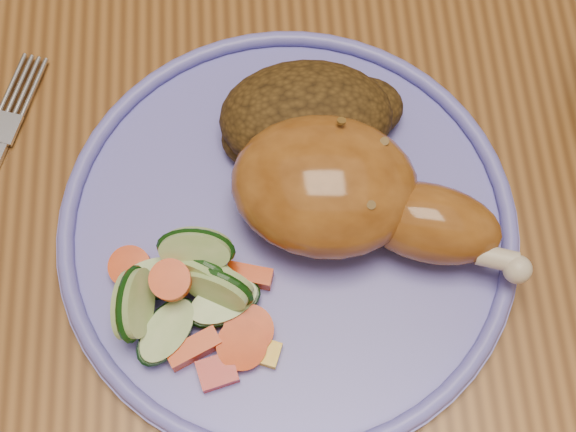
% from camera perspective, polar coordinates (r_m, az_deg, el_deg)
% --- Properties ---
extents(ground, '(4.00, 4.00, 0.00)m').
position_cam_1_polar(ground, '(1.25, 1.56, -7.26)').
color(ground, '#56351D').
rests_on(ground, ground).
extents(dining_table, '(0.90, 1.40, 0.75)m').
position_cam_1_polar(dining_table, '(0.63, 3.11, 8.90)').
color(dining_table, brown).
rests_on(dining_table, ground).
extents(plate, '(0.27, 0.27, 0.01)m').
position_cam_1_polar(plate, '(0.48, 0.00, -0.96)').
color(plate, '#6B67D5').
rests_on(plate, dining_table).
extents(plate_rim, '(0.27, 0.27, 0.01)m').
position_cam_1_polar(plate_rim, '(0.47, 0.00, -0.47)').
color(plate_rim, '#6B67D5').
rests_on(plate_rim, plate).
extents(chicken_leg, '(0.17, 0.12, 0.06)m').
position_cam_1_polar(chicken_leg, '(0.46, 4.43, 1.51)').
color(chicken_leg, '#9B5A20').
rests_on(chicken_leg, plate).
extents(rice_pilaf, '(0.11, 0.08, 0.05)m').
position_cam_1_polar(rice_pilaf, '(0.49, 1.55, 7.00)').
color(rice_pilaf, '#432D10').
rests_on(rice_pilaf, plate).
extents(vegetable_pile, '(0.10, 0.10, 0.05)m').
position_cam_1_polar(vegetable_pile, '(0.45, -6.94, -5.63)').
color(vegetable_pile, '#A50A05').
rests_on(vegetable_pile, plate).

